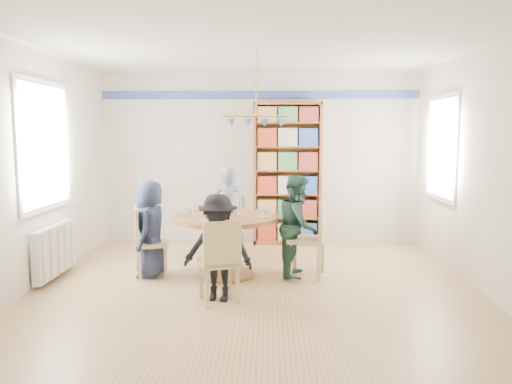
{
  "coord_description": "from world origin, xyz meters",
  "views": [
    {
      "loc": [
        0.16,
        -5.49,
        1.74
      ],
      "look_at": [
        0.0,
        0.4,
        1.05
      ],
      "focal_mm": 35.0,
      "sensor_mm": 36.0,
      "label": 1
    }
  ],
  "objects_px": {
    "person_right": "(298,226)",
    "person_near": "(218,248)",
    "bookshelf": "(287,175)",
    "person_far": "(228,213)",
    "chair_left": "(145,239)",
    "dining_table": "(226,231)",
    "person_left": "(151,229)",
    "chair_far": "(231,224)",
    "chair_right": "(314,234)",
    "radiator": "(55,250)",
    "chair_near": "(220,258)"
  },
  "relations": [
    {
      "from": "chair_left",
      "to": "person_far",
      "type": "xyz_separation_m",
      "value": [
        0.93,
        0.97,
        0.17
      ]
    },
    {
      "from": "radiator",
      "to": "chair_right",
      "type": "height_order",
      "value": "chair_right"
    },
    {
      "from": "radiator",
      "to": "chair_far",
      "type": "height_order",
      "value": "chair_far"
    },
    {
      "from": "person_near",
      "to": "person_left",
      "type": "bearing_deg",
      "value": 145.5
    },
    {
      "from": "radiator",
      "to": "person_left",
      "type": "relative_size",
      "value": 0.85
    },
    {
      "from": "person_near",
      "to": "person_right",
      "type": "bearing_deg",
      "value": 56.13
    },
    {
      "from": "radiator",
      "to": "person_far",
      "type": "relative_size",
      "value": 0.78
    },
    {
      "from": "person_far",
      "to": "bookshelf",
      "type": "bearing_deg",
      "value": -135.37
    },
    {
      "from": "chair_left",
      "to": "radiator",
      "type": "bearing_deg",
      "value": -173.5
    },
    {
      "from": "person_right",
      "to": "chair_left",
      "type": "bearing_deg",
      "value": 101.93
    },
    {
      "from": "person_right",
      "to": "person_left",
      "type": "bearing_deg",
      "value": 101.2
    },
    {
      "from": "chair_left",
      "to": "person_left",
      "type": "xyz_separation_m",
      "value": [
        0.06,
        0.03,
        0.12
      ]
    },
    {
      "from": "dining_table",
      "to": "chair_left",
      "type": "relative_size",
      "value": 1.52
    },
    {
      "from": "chair_near",
      "to": "person_far",
      "type": "height_order",
      "value": "person_far"
    },
    {
      "from": "chair_far",
      "to": "radiator",
      "type": "bearing_deg",
      "value": -150.01
    },
    {
      "from": "chair_far",
      "to": "person_left",
      "type": "distance_m",
      "value": 1.38
    },
    {
      "from": "chair_left",
      "to": "bookshelf",
      "type": "relative_size",
      "value": 0.38
    },
    {
      "from": "chair_far",
      "to": "person_far",
      "type": "bearing_deg",
      "value": -113.9
    },
    {
      "from": "person_far",
      "to": "person_near",
      "type": "relative_size",
      "value": 1.13
    },
    {
      "from": "radiator",
      "to": "person_near",
      "type": "bearing_deg",
      "value": -19.62
    },
    {
      "from": "dining_table",
      "to": "chair_far",
      "type": "distance_m",
      "value": 1.01
    },
    {
      "from": "person_near",
      "to": "bookshelf",
      "type": "relative_size",
      "value": 0.51
    },
    {
      "from": "chair_far",
      "to": "chair_near",
      "type": "distance_m",
      "value": 2.02
    },
    {
      "from": "radiator",
      "to": "person_near",
      "type": "xyz_separation_m",
      "value": [
        2.04,
        -0.73,
        0.21
      ]
    },
    {
      "from": "person_left",
      "to": "chair_right",
      "type": "bearing_deg",
      "value": 93.3
    },
    {
      "from": "person_right",
      "to": "dining_table",
      "type": "bearing_deg",
      "value": 102.19
    },
    {
      "from": "person_right",
      "to": "chair_near",
      "type": "bearing_deg",
      "value": 150.24
    },
    {
      "from": "person_right",
      "to": "person_far",
      "type": "relative_size",
      "value": 0.98
    },
    {
      "from": "person_left",
      "to": "bookshelf",
      "type": "distance_m",
      "value": 2.61
    },
    {
      "from": "chair_near",
      "to": "chair_left",
      "type": "bearing_deg",
      "value": 136.3
    },
    {
      "from": "dining_table",
      "to": "chair_left",
      "type": "xyz_separation_m",
      "value": [
        -0.98,
        -0.05,
        -0.09
      ]
    },
    {
      "from": "dining_table",
      "to": "bookshelf",
      "type": "distance_m",
      "value": 2.11
    },
    {
      "from": "person_right",
      "to": "radiator",
      "type": "bearing_deg",
      "value": 103.24
    },
    {
      "from": "chair_far",
      "to": "person_far",
      "type": "relative_size",
      "value": 0.67
    },
    {
      "from": "person_right",
      "to": "person_near",
      "type": "distance_m",
      "value": 1.3
    },
    {
      "from": "chair_left",
      "to": "person_far",
      "type": "distance_m",
      "value": 1.36
    },
    {
      "from": "chair_right",
      "to": "person_near",
      "type": "height_order",
      "value": "person_near"
    },
    {
      "from": "chair_far",
      "to": "person_left",
      "type": "xyz_separation_m",
      "value": [
        -0.91,
        -1.03,
        0.12
      ]
    },
    {
      "from": "person_far",
      "to": "bookshelf",
      "type": "distance_m",
      "value": 1.36
    },
    {
      "from": "chair_left",
      "to": "person_right",
      "type": "relative_size",
      "value": 0.69
    },
    {
      "from": "person_left",
      "to": "person_far",
      "type": "height_order",
      "value": "person_far"
    },
    {
      "from": "dining_table",
      "to": "chair_right",
      "type": "distance_m",
      "value": 1.07
    },
    {
      "from": "chair_near",
      "to": "person_right",
      "type": "bearing_deg",
      "value": 51.22
    },
    {
      "from": "radiator",
      "to": "person_far",
      "type": "height_order",
      "value": "person_far"
    },
    {
      "from": "chair_left",
      "to": "chair_right",
      "type": "distance_m",
      "value": 2.05
    },
    {
      "from": "dining_table",
      "to": "person_left",
      "type": "height_order",
      "value": "person_left"
    },
    {
      "from": "dining_table",
      "to": "chair_near",
      "type": "height_order",
      "value": "chair_near"
    },
    {
      "from": "chair_left",
      "to": "chair_near",
      "type": "distance_m",
      "value": 1.4
    },
    {
      "from": "dining_table",
      "to": "bookshelf",
      "type": "xyz_separation_m",
      "value": [
        0.81,
        1.87,
        0.54
      ]
    },
    {
      "from": "chair_right",
      "to": "person_right",
      "type": "relative_size",
      "value": 0.77
    }
  ]
}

